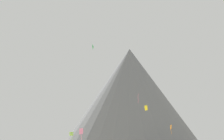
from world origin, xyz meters
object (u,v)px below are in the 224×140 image
Objects in this scene: kite_orange_low at (171,128)px; kite_rainbow_mid at (138,97)px; kite_green_high at (93,47)px; rock_massif at (131,102)px; kite_yellow_low at (146,108)px; kite_pink_low at (81,134)px; kite_lime_low at (71,134)px.

kite_orange_low is 0.95× the size of kite_rainbow_mid.
kite_rainbow_mid is 25.10m from kite_green_high.
kite_orange_low is at bearing -44.47° from kite_rainbow_mid.
rock_massif is 31.25× the size of kite_orange_low.
kite_green_high reaches higher than kite_yellow_low.
rock_massif is at bearing -31.93° from kite_pink_low.
kite_rainbow_mid is 2.70× the size of kite_yellow_low.
kite_green_high reaches higher than kite_pink_low.
kite_rainbow_mid is (16.77, 25.86, 13.18)m from kite_pink_low.
kite_pink_low is at bearing 48.64° from kite_lime_low.
rock_massif reaches higher than kite_rainbow_mid.
kite_yellow_low is at bearing -1.23° from kite_orange_low.
rock_massif is at bearing -173.97° from kite_lime_low.
kite_lime_low is 2.46× the size of kite_green_high.
kite_rainbow_mid is at bearing -92.28° from rock_massif.
kite_pink_low is at bearing -169.22° from kite_yellow_low.
kite_pink_low is at bearing -105.12° from rock_massif.
rock_massif reaches higher than kite_lime_low.
kite_green_high is at bearing 163.39° from kite_yellow_low.
kite_orange_low is at bearing 104.13° from kite_yellow_low.
kite_green_high reaches higher than kite_lime_low.
kite_yellow_low is (19.99, -35.37, 4.37)m from kite_lime_low.
kite_lime_low is (-24.18, -39.76, -16.94)m from rock_massif.
rock_massif reaches higher than kite_yellow_low.
rock_massif is 49.52m from kite_lime_low.
kite_lime_low is 33.23m from kite_orange_low.
kite_lime_low is (-5.71, 28.55, 0.89)m from kite_pink_low.
kite_green_high is at bearing -172.68° from kite_rainbow_mid.
kite_green_high is (7.60, -18.98, 24.25)m from kite_lime_low.
kite_green_high is at bearing -105.75° from rock_massif.
kite_lime_low is 1.36× the size of kite_rainbow_mid.
kite_pink_low is 1.66× the size of kite_rainbow_mid.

